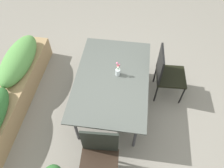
% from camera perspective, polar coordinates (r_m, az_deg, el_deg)
% --- Properties ---
extents(ground_plane, '(12.00, 12.00, 0.00)m').
position_cam_1_polar(ground_plane, '(3.80, 0.95, -6.31)').
color(ground_plane, gray).
extents(dining_table, '(1.72, 1.13, 0.72)m').
position_cam_1_polar(dining_table, '(3.30, 0.00, 1.18)').
color(dining_table, '#4C514C').
rests_on(dining_table, ground).
extents(chair_near_right, '(0.51, 0.51, 0.99)m').
position_cam_1_polar(chair_near_right, '(3.68, 14.42, 3.02)').
color(chair_near_right, black).
rests_on(chair_near_right, ground).
extents(chair_end_left, '(0.52, 0.52, 0.96)m').
position_cam_1_polar(chair_end_left, '(2.88, -3.46, -19.17)').
color(chair_end_left, black).
rests_on(chair_end_left, ground).
extents(flower_vase, '(0.08, 0.08, 0.26)m').
position_cam_1_polar(flower_vase, '(3.24, 1.59, 3.54)').
color(flower_vase, silver).
rests_on(flower_vase, dining_table).
extents(planter_box, '(2.75, 0.52, 0.74)m').
position_cam_1_polar(planter_box, '(3.94, -26.10, -2.33)').
color(planter_box, '#9E7F56').
rests_on(planter_box, ground).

